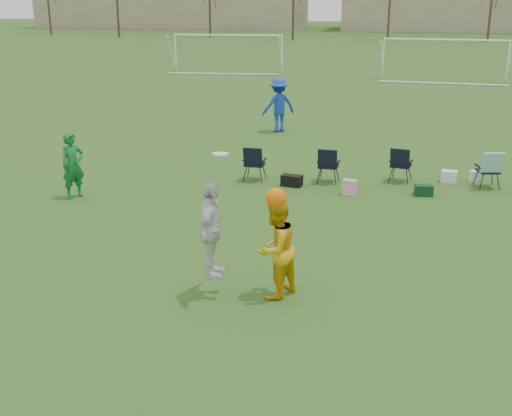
% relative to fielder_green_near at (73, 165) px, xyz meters
% --- Properties ---
extents(ground, '(260.00, 260.00, 0.00)m').
position_rel_fielder_green_near_xyz_m(ground, '(6.60, -5.16, -0.84)').
color(ground, '#2F551A').
rests_on(ground, ground).
extents(fielder_green_near, '(0.67, 0.73, 1.67)m').
position_rel_fielder_green_near_xyz_m(fielder_green_near, '(0.00, 0.00, 0.00)').
color(fielder_green_near, '#136A2E').
rests_on(fielder_green_near, ground).
extents(fielder_blue, '(1.49, 1.35, 2.01)m').
position_rel_fielder_green_near_xyz_m(fielder_blue, '(3.57, 9.31, 0.17)').
color(fielder_blue, '#173BAD').
rests_on(fielder_blue, ground).
extents(center_contest, '(1.75, 1.22, 2.50)m').
position_rel_fielder_green_near_xyz_m(center_contest, '(5.57, -4.57, 0.17)').
color(center_contest, silver).
rests_on(center_contest, ground).
extents(sideline_setup, '(8.99, 2.27, 1.91)m').
position_rel_fielder_green_near_xyz_m(sideline_setup, '(9.06, 2.88, -0.28)').
color(sideline_setup, '#0F3814').
rests_on(sideline_setup, ground).
extents(goal_left, '(7.39, 0.76, 2.46)m').
position_rel_fielder_green_near_xyz_m(goal_left, '(-3.40, 28.84, 1.09)').
color(goal_left, white).
rests_on(goal_left, ground).
extents(goal_mid, '(7.40, 0.63, 2.46)m').
position_rel_fielder_green_near_xyz_m(goal_mid, '(10.60, 26.84, 1.09)').
color(goal_mid, white).
rests_on(goal_mid, ground).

